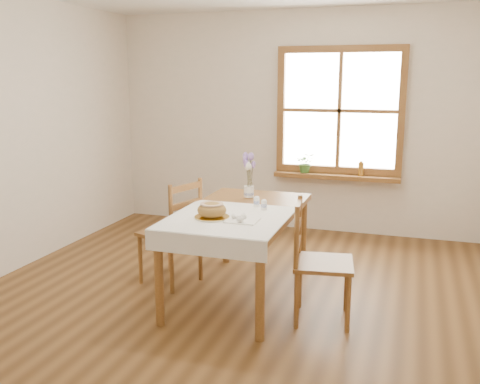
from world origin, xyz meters
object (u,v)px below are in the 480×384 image
object	(u,v)px
chair_right	(324,262)
dining_table	(240,219)
chair_left	(170,231)
bread_plate	(212,217)
flower_vase	(249,192)

from	to	relation	value
chair_right	dining_table	bearing A→B (deg)	61.90
chair_left	bread_plate	bearing A→B (deg)	70.51
chair_left	flower_vase	size ratio (longest dim) A/B	9.48
dining_table	chair_left	xyz separation A→B (m)	(-0.69, 0.08, -0.19)
dining_table	chair_right	distance (m)	0.82
chair_left	chair_right	world-z (taller)	chair_left
dining_table	chair_right	world-z (taller)	chair_right
chair_right	flower_vase	size ratio (longest dim) A/B	9.25
chair_left	chair_right	xyz separation A→B (m)	(1.44, -0.35, -0.01)
chair_left	bread_plate	distance (m)	0.79
dining_table	bread_plate	size ratio (longest dim) A/B	6.07
bread_plate	flower_vase	size ratio (longest dim) A/B	2.61
bread_plate	dining_table	bearing A→B (deg)	73.19
flower_vase	dining_table	bearing A→B (deg)	-82.12
dining_table	flower_vase	distance (m)	0.47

